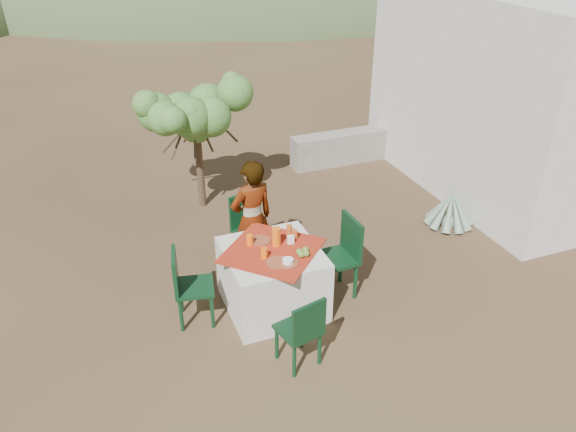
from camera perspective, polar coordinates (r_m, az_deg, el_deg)
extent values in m
plane|color=#3B241A|center=(6.37, -7.48, -10.53)|extent=(160.00, 160.00, 0.00)
cube|color=silver|center=(6.30, -1.58, -6.43)|extent=(1.02, 1.02, 0.75)
cube|color=#A02617|center=(6.09, -1.63, -3.52)|extent=(1.30, 1.30, 0.01)
cylinder|color=black|center=(6.91, -3.92, -4.37)|extent=(0.04, 0.04, 0.46)
cylinder|color=black|center=(7.07, -1.53, -3.47)|extent=(0.04, 0.04, 0.46)
cylinder|color=black|center=(7.16, -5.39, -3.10)|extent=(0.04, 0.04, 0.46)
cylinder|color=black|center=(7.31, -3.05, -2.27)|extent=(0.04, 0.04, 0.46)
cube|color=black|center=(6.99, -3.53, -1.71)|extent=(0.52, 0.52, 0.04)
cube|color=black|center=(7.01, -4.43, 0.68)|extent=(0.43, 0.14, 0.45)
cylinder|color=black|center=(5.89, 1.39, -11.58)|extent=(0.04, 0.04, 0.41)
cylinder|color=black|center=(5.76, -1.16, -12.71)|extent=(0.04, 0.04, 0.41)
cylinder|color=black|center=(5.71, 3.24, -13.23)|extent=(0.04, 0.04, 0.41)
cylinder|color=black|center=(5.57, 0.64, -14.46)|extent=(0.04, 0.04, 0.41)
cube|color=black|center=(5.59, 1.05, -11.44)|extent=(0.46, 0.46, 0.04)
cube|color=black|center=(5.35, 2.15, -10.67)|extent=(0.38, 0.12, 0.40)
cylinder|color=black|center=(6.16, -7.71, -9.55)|extent=(0.04, 0.04, 0.44)
cylinder|color=black|center=(6.42, -7.88, -7.72)|extent=(0.04, 0.04, 0.44)
cylinder|color=black|center=(6.17, -10.81, -9.80)|extent=(0.04, 0.04, 0.44)
cylinder|color=black|center=(6.43, -10.84, -7.96)|extent=(0.04, 0.04, 0.44)
cube|color=black|center=(6.16, -9.47, -7.14)|extent=(0.48, 0.48, 0.04)
cube|color=black|center=(6.03, -11.41, -5.50)|extent=(0.12, 0.41, 0.43)
cylinder|color=black|center=(6.67, 2.60, -5.63)|extent=(0.05, 0.05, 0.48)
cylinder|color=black|center=(6.40, 4.03, -7.33)|extent=(0.05, 0.05, 0.48)
cylinder|color=black|center=(6.81, 5.36, -4.91)|extent=(0.05, 0.05, 0.48)
cylinder|color=black|center=(6.55, 6.87, -6.54)|extent=(0.05, 0.05, 0.48)
cube|color=black|center=(6.47, 4.80, -4.35)|extent=(0.47, 0.47, 0.04)
cube|color=black|center=(6.42, 6.50, -2.03)|extent=(0.06, 0.45, 0.47)
imported|color=#8C6651|center=(6.67, -3.67, -0.36)|extent=(0.62, 0.47, 1.52)
cylinder|color=#4D3C26|center=(8.40, -8.96, 5.01)|extent=(0.11, 0.11, 1.29)
sphere|color=#326726|center=(8.16, -9.31, 9.14)|extent=(0.55, 0.55, 0.55)
sphere|color=#326726|center=(8.22, -5.89, 10.56)|extent=(0.52, 0.52, 0.52)
sphere|color=#326726|center=(8.14, -12.70, 9.45)|extent=(0.48, 0.48, 0.48)
sphere|color=#326726|center=(8.59, -9.58, 11.45)|extent=(0.50, 0.50, 0.50)
sphere|color=#326726|center=(7.73, -8.22, 8.44)|extent=(0.44, 0.44, 0.44)
sphere|color=gray|center=(8.36, 15.97, -0.58)|extent=(0.23, 0.23, 0.23)
cone|color=gray|center=(8.22, 16.25, 1.21)|extent=(0.13, 0.13, 0.66)
cone|color=gray|center=(8.36, 16.86, 1.01)|extent=(0.40, 0.19, 0.56)
cone|color=gray|center=(8.39, 16.29, 1.20)|extent=(0.32, 0.34, 0.58)
cone|color=gray|center=(8.36, 15.68, 1.22)|extent=(0.16, 0.40, 0.56)
cone|color=gray|center=(8.30, 15.25, 1.05)|extent=(0.27, 0.37, 0.58)
cone|color=gray|center=(8.22, 15.17, 0.77)|extent=(0.39, 0.25, 0.57)
cone|color=gray|center=(8.15, 15.47, 0.47)|extent=(0.40, 0.19, 0.56)
cone|color=gray|center=(8.12, 16.06, 0.27)|extent=(0.32, 0.34, 0.58)
cone|color=gray|center=(8.14, 16.68, 0.26)|extent=(0.16, 0.40, 0.56)
cone|color=gray|center=(8.21, 17.11, 0.43)|extent=(0.27, 0.37, 0.58)
cone|color=gray|center=(8.29, 17.17, 0.72)|extent=(0.39, 0.25, 0.57)
cube|color=silver|center=(9.68, 23.31, 11.70)|extent=(3.20, 4.20, 3.00)
cube|color=gray|center=(10.14, 7.47, 7.21)|extent=(2.60, 0.35, 0.55)
cylinder|color=brown|center=(6.24, -2.82, -2.50)|extent=(0.23, 0.23, 0.01)
cylinder|color=brown|center=(5.87, -1.01, -4.76)|extent=(0.25, 0.25, 0.01)
cylinder|color=orange|center=(6.16, -3.90, -2.44)|extent=(0.07, 0.07, 0.12)
cylinder|color=orange|center=(5.93, -2.44, -3.78)|extent=(0.07, 0.07, 0.12)
cylinder|color=orange|center=(6.11, -1.20, -2.12)|extent=(0.10, 0.10, 0.21)
cylinder|color=brown|center=(5.86, -0.02, -4.81)|extent=(0.22, 0.22, 0.01)
cylinder|color=white|center=(5.85, -0.02, -4.58)|extent=(0.12, 0.12, 0.04)
cylinder|color=#C35922|center=(6.26, 0.71, -1.89)|extent=(0.07, 0.07, 0.10)
cylinder|color=#C35922|center=(6.35, 0.13, -1.36)|extent=(0.07, 0.07, 0.11)
cube|color=white|center=(6.17, 0.27, -2.41)|extent=(0.08, 0.05, 0.10)
sphere|color=olive|center=(5.98, 1.16, -3.67)|extent=(0.07, 0.07, 0.07)
sphere|color=olive|center=(6.02, 1.78, -3.47)|extent=(0.07, 0.07, 0.07)
sphere|color=olive|center=(5.96, 1.83, -3.82)|extent=(0.07, 0.07, 0.07)
sphere|color=olive|center=(5.94, 1.36, -3.93)|extent=(0.07, 0.07, 0.07)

